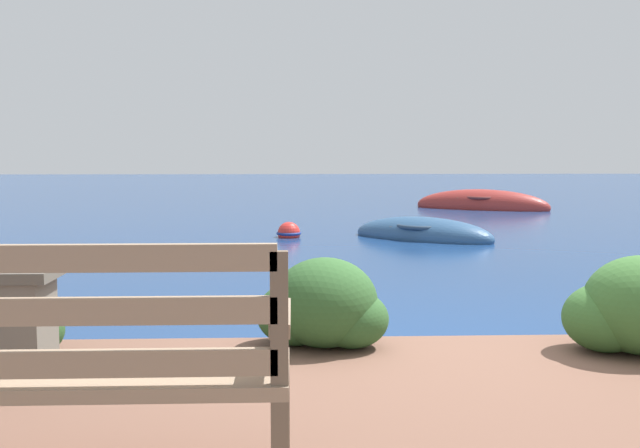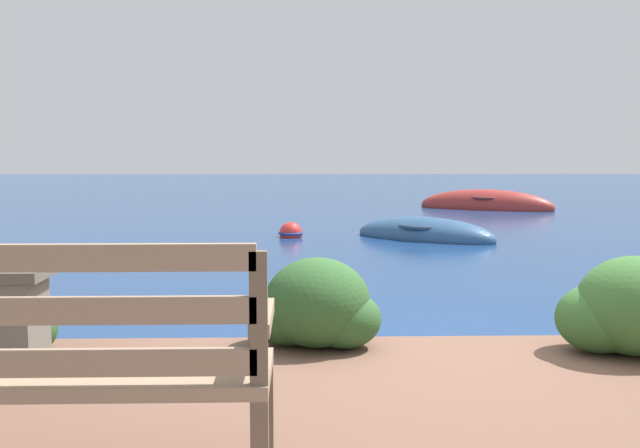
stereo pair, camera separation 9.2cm
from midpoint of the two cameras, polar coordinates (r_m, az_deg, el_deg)
name	(u,v)px [view 1 (the left image)]	position (r m, az deg, el deg)	size (l,w,h in m)	color
ground_plane	(438,368)	(4.91, 8.91, -11.31)	(80.00, 80.00, 0.00)	navy
park_bench	(88,363)	(2.69, -19.03, -10.49)	(1.42, 0.48, 0.93)	brown
hedge_clump_far_left	(4,321)	(4.70, -24.49, -7.05)	(0.74, 0.53, 0.50)	#284C23
hedge_clump_left	(323,308)	(4.49, -0.36, -6.75)	(0.83, 0.60, 0.56)	#2D5628
hedge_clump_centre	(639,311)	(4.73, 23.67, -6.41)	(0.88, 0.64, 0.60)	#38662D
rowboat_nearest	(423,235)	(11.88, 8.00, -0.91)	(2.52, 2.18, 0.63)	#2D517A
rowboat_mid	(482,206)	(18.21, 12.68, 1.40)	(3.37, 2.29, 0.86)	#9E2D28
mooring_buoy	(289,233)	(11.98, -2.73, -0.74)	(0.42, 0.42, 0.38)	red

